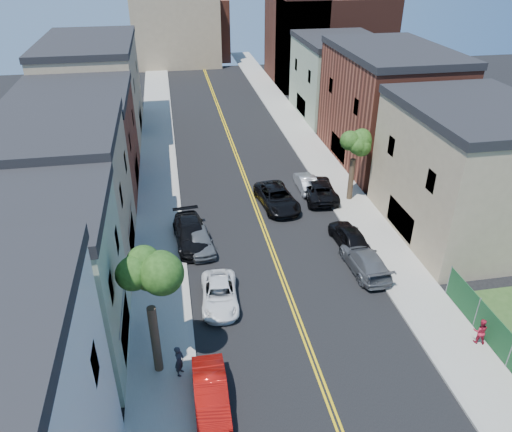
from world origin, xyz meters
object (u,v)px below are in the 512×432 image
black_car_right (349,236)px  pedestrian_left (179,361)px  grey_car_left (200,240)px  black_car_left (191,233)px  white_pickup (220,294)px  black_suv_lane (277,198)px  red_sedan (211,394)px  grey_car_right (365,261)px  dark_car_right_far (319,189)px  pedestrian_right (480,331)px  silver_car_right (306,182)px

black_car_right → pedestrian_left: size_ratio=2.56×
grey_car_left → black_car_left: (-0.56, 0.87, 0.08)m
white_pickup → black_suv_lane: 12.73m
red_sedan → black_suv_lane: bearing=69.1°
grey_car_right → black_suv_lane: 10.33m
black_car_left → dark_car_right_far: black_car_left is taller
pedestrian_right → dark_car_right_far: bearing=-56.7°
grey_car_left → silver_car_right: (9.81, 7.71, -0.06)m
dark_car_right_far → pedestrian_right: pedestrian_right is taller
grey_car_left → black_car_right: bearing=-13.9°
silver_car_right → pedestrian_left: 22.35m
dark_car_right_far → pedestrian_left: 21.40m
black_suv_lane → pedestrian_left: pedestrian_left is taller
pedestrian_right → pedestrian_left: bearing=20.0°
grey_car_right → black_car_right: black_car_right is taller
grey_car_left → pedestrian_right: 18.40m
grey_car_left → silver_car_right: size_ratio=1.05×
black_suv_lane → grey_car_right: bearing=-75.1°
black_suv_lane → black_car_right: bearing=-66.6°
black_suv_lane → pedestrian_right: pedestrian_right is taller
grey_car_right → silver_car_right: size_ratio=1.26×
white_pickup → silver_car_right: silver_car_right is taller
grey_car_right → black_car_right: bearing=-92.3°
white_pickup → dark_car_right_far: (9.76, 12.23, 0.13)m
red_sedan → grey_car_right: grey_car_right is taller
grey_car_right → black_suv_lane: size_ratio=0.91×
black_car_left → pedestrian_right: pedestrian_right is taller
black_car_left → black_suv_lane: black_car_left is taller
grey_car_right → pedestrian_left: pedestrian_left is taller
black_car_left → pedestrian_right: bearing=-46.2°
black_car_right → silver_car_right: size_ratio=1.10×
white_pickup → grey_car_left: 6.12m
grey_car_left → grey_car_right: (10.44, -4.44, 0.02)m
white_pickup → silver_car_right: bearing=60.6°
grey_car_left → pedestrian_left: bearing=-105.9°
black_car_left → red_sedan: bearing=-94.7°
grey_car_right → pedestrian_right: size_ratio=3.32×
black_car_left → black_suv_lane: bearing=26.1°
black_car_left → black_car_right: size_ratio=1.24×
pedestrian_left → red_sedan: bearing=-123.3°
grey_car_left → black_car_right: size_ratio=0.95×
silver_car_right → pedestrian_right: pedestrian_right is taller
grey_car_right → black_car_right: size_ratio=1.15×
silver_car_right → grey_car_right: bearing=93.7°
dark_car_right_far → pedestrian_right: size_ratio=3.58×
silver_car_right → black_suv_lane: black_suv_lane is taller
grey_car_right → silver_car_right: grey_car_right is taller
white_pickup → pedestrian_right: (13.29, -5.88, 0.28)m
grey_car_right → black_suv_lane: bearing=-70.8°
red_sedan → white_pickup: (1.24, 7.27, -0.09)m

